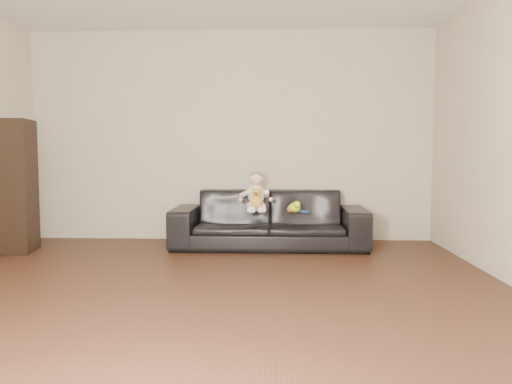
{
  "coord_description": "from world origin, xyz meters",
  "views": [
    {
      "loc": [
        0.57,
        -3.49,
        1.09
      ],
      "look_at": [
        0.35,
        2.14,
        0.65
      ],
      "focal_mm": 35.0,
      "sensor_mm": 36.0,
      "label": 1
    }
  ],
  "objects_px": {
    "toy_rattle": "(290,209)",
    "toy_blue_disc": "(304,211)",
    "sofa": "(269,219)",
    "baby": "(256,194)",
    "toy_green": "(295,207)",
    "teddy_bear": "(256,198)",
    "cabinet": "(15,186)"
  },
  "relations": [
    {
      "from": "teddy_bear",
      "to": "toy_green",
      "type": "height_order",
      "value": "teddy_bear"
    },
    {
      "from": "baby",
      "to": "toy_blue_disc",
      "type": "relative_size",
      "value": 4.35
    },
    {
      "from": "cabinet",
      "to": "toy_blue_disc",
      "type": "distance_m",
      "value": 3.21
    },
    {
      "from": "toy_rattle",
      "to": "toy_blue_disc",
      "type": "xyz_separation_m",
      "value": [
        0.16,
        0.05,
        -0.03
      ]
    },
    {
      "from": "teddy_bear",
      "to": "toy_rattle",
      "type": "height_order",
      "value": "teddy_bear"
    },
    {
      "from": "teddy_bear",
      "to": "toy_blue_disc",
      "type": "relative_size",
      "value": 2.21
    },
    {
      "from": "cabinet",
      "to": "toy_blue_disc",
      "type": "relative_size",
      "value": 14.01
    },
    {
      "from": "toy_rattle",
      "to": "toy_blue_disc",
      "type": "distance_m",
      "value": 0.17
    },
    {
      "from": "baby",
      "to": "toy_green",
      "type": "bearing_deg",
      "value": -30.1
    },
    {
      "from": "baby",
      "to": "toy_green",
      "type": "relative_size",
      "value": 2.8
    },
    {
      "from": "teddy_bear",
      "to": "toy_green",
      "type": "distance_m",
      "value": 0.44
    },
    {
      "from": "toy_green",
      "to": "toy_blue_disc",
      "type": "height_order",
      "value": "toy_green"
    },
    {
      "from": "sofa",
      "to": "toy_rattle",
      "type": "relative_size",
      "value": 32.24
    },
    {
      "from": "cabinet",
      "to": "toy_rattle",
      "type": "relative_size",
      "value": 21.06
    },
    {
      "from": "sofa",
      "to": "cabinet",
      "type": "height_order",
      "value": "cabinet"
    },
    {
      "from": "toy_blue_disc",
      "to": "baby",
      "type": "bearing_deg",
      "value": 176.08
    },
    {
      "from": "baby",
      "to": "toy_blue_disc",
      "type": "bearing_deg",
      "value": -23.09
    },
    {
      "from": "sofa",
      "to": "teddy_bear",
      "type": "height_order",
      "value": "teddy_bear"
    },
    {
      "from": "baby",
      "to": "toy_green",
      "type": "xyz_separation_m",
      "value": [
        0.44,
        -0.08,
        -0.14
      ]
    },
    {
      "from": "sofa",
      "to": "teddy_bear",
      "type": "distance_m",
      "value": 0.4
    },
    {
      "from": "baby",
      "to": "cabinet",
      "type": "bearing_deg",
      "value": 166.55
    },
    {
      "from": "teddy_bear",
      "to": "cabinet",
      "type": "bearing_deg",
      "value": 166.07
    },
    {
      "from": "toy_green",
      "to": "toy_blue_disc",
      "type": "relative_size",
      "value": 1.55
    },
    {
      "from": "sofa",
      "to": "toy_blue_disc",
      "type": "relative_size",
      "value": 21.46
    },
    {
      "from": "cabinet",
      "to": "teddy_bear",
      "type": "distance_m",
      "value": 2.66
    },
    {
      "from": "toy_rattle",
      "to": "toy_blue_disc",
      "type": "height_order",
      "value": "toy_rattle"
    },
    {
      "from": "sofa",
      "to": "toy_green",
      "type": "xyz_separation_m",
      "value": [
        0.29,
        -0.2,
        0.16
      ]
    },
    {
      "from": "cabinet",
      "to": "toy_green",
      "type": "bearing_deg",
      "value": -6.97
    },
    {
      "from": "toy_green",
      "to": "toy_blue_disc",
      "type": "distance_m",
      "value": 0.13
    },
    {
      "from": "sofa",
      "to": "toy_rattle",
      "type": "height_order",
      "value": "sofa"
    },
    {
      "from": "teddy_bear",
      "to": "toy_rattle",
      "type": "relative_size",
      "value": 3.33
    },
    {
      "from": "baby",
      "to": "toy_rattle",
      "type": "xyz_separation_m",
      "value": [
        0.38,
        -0.09,
        -0.16
      ]
    }
  ]
}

